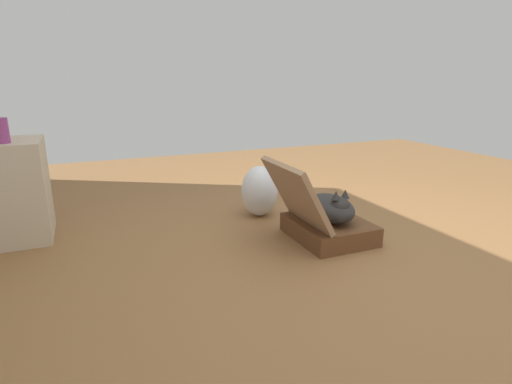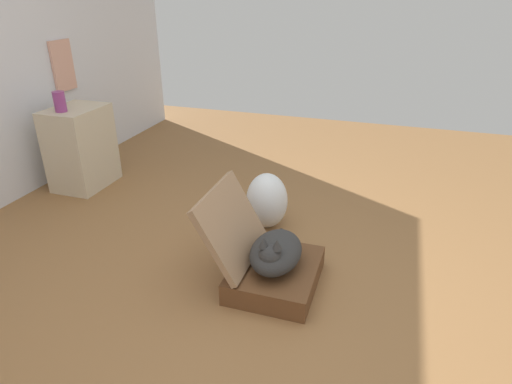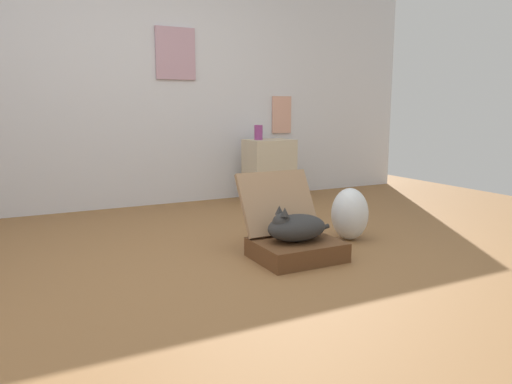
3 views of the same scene
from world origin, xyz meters
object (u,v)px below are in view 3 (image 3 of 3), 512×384
at_px(suitcase_base, 296,250).
at_px(plastic_bag_white, 350,214).
at_px(cat, 295,227).
at_px(vase_tall, 258,132).
at_px(side_table, 269,170).

bearing_deg(suitcase_base, plastic_bag_white, 21.05).
distance_m(cat, vase_tall, 2.13).
bearing_deg(suitcase_base, side_table, 66.54).
bearing_deg(cat, suitcase_base, -1.99).
bearing_deg(cat, vase_tall, 69.55).
bearing_deg(cat, side_table, 66.27).
bearing_deg(plastic_bag_white, side_table, 83.00).
distance_m(cat, side_table, 2.10).
height_order(suitcase_base, vase_tall, vase_tall).
xyz_separation_m(suitcase_base, side_table, (0.83, 1.92, 0.27)).
height_order(plastic_bag_white, vase_tall, vase_tall).
relative_size(cat, side_table, 0.74).
height_order(suitcase_base, cat, cat).
relative_size(suitcase_base, plastic_bag_white, 1.39).
distance_m(plastic_bag_white, side_table, 1.70).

